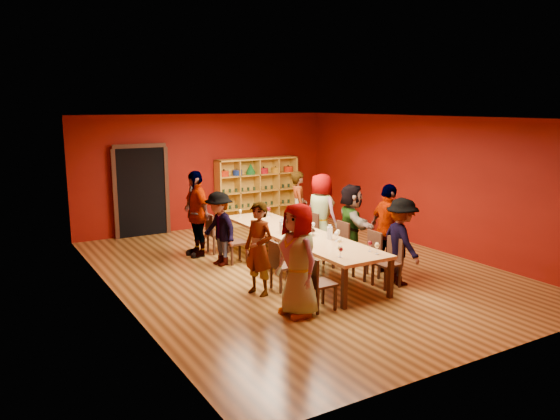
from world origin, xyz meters
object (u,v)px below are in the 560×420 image
object	(u,v)px
chair_person_right_0	(390,259)
person_left_0	(298,260)
person_left_1	(259,249)
spittoon_bowl	(307,231)
chair_person_left_0	(316,280)
shelving_unit	(257,187)
chair_person_left_4	(214,231)
person_right_4	(299,207)
chair_person_left_3	(232,240)
chair_person_right_4	(288,223)
chair_person_right_2	(339,241)
chair_person_right_3	(309,231)
person_left_4	(196,214)
chair_person_left_1	(280,263)
person_right_3	(321,213)
wine_bottle	(264,211)
person_right_2	(351,224)
tasting_table	(298,236)
person_right_1	(388,230)
person_left_3	(219,229)
person_right_0	(401,241)

from	to	relation	value
chair_person_right_0	person_left_0	bearing A→B (deg)	-171.96
person_left_1	spittoon_bowl	distance (m)	1.53
chair_person_left_0	person_left_0	distance (m)	0.53
shelving_unit	chair_person_right_0	bearing A→B (deg)	-94.63
chair_person_left_0	chair_person_right_0	world-z (taller)	same
person_left_1	chair_person_left_4	xyz separation A→B (m)	(0.43, 2.86, -0.32)
chair_person_left_4	person_right_4	size ratio (longest dim) A/B	0.52
chair_person_left_0	person_left_1	bearing A→B (deg)	110.85
chair_person_left_3	chair_person_right_4	bearing A→B (deg)	22.23
chair_person_right_2	chair_person_right_3	distance (m)	1.09
person_left_4	chair_person_left_1	bearing A→B (deg)	6.10
shelving_unit	person_right_3	xyz separation A→B (m)	(-0.17, -3.37, -0.11)
chair_person_left_4	person_right_3	world-z (taller)	person_right_3
chair_person_left_0	wine_bottle	xyz separation A→B (m)	(1.11, 3.74, 0.38)
person_right_2	tasting_table	bearing A→B (deg)	103.22
person_left_1	chair_person_right_0	distance (m)	2.42
chair_person_right_0	person_right_4	distance (m)	3.55
tasting_table	wine_bottle	bearing A→B (deg)	83.47
chair_person_left_4	person_right_1	size ratio (longest dim) A/B	0.50
tasting_table	person_left_0	bearing A→B (deg)	-122.36
person_right_2	chair_person_right_4	world-z (taller)	person_right_2
chair_person_left_3	chair_person_right_2	world-z (taller)	same
chair_person_left_0	person_right_1	world-z (taller)	person_right_1
chair_person_right_4	wine_bottle	size ratio (longest dim) A/B	2.73
chair_person_right_2	chair_person_right_0	bearing A→B (deg)	-90.00
chair_person_left_0	tasting_table	bearing A→B (deg)	65.44
chair_person_right_2	chair_person_right_4	world-z (taller)	same
chair_person_left_0	person_right_3	size ratio (longest dim) A/B	0.51
shelving_unit	person_right_1	distance (m)	5.44
chair_person_left_4	person_left_3	bearing A→B (deg)	-107.44
person_left_1	wine_bottle	bearing A→B (deg)	129.62
chair_person_left_1	chair_person_right_2	distance (m)	1.96
chair_person_left_4	chair_person_right_3	bearing A→B (deg)	-29.82
person_right_0	person_right_3	world-z (taller)	person_right_3
chair_person_left_4	shelving_unit	bearing A→B (deg)	45.20
chair_person_right_4	person_left_1	bearing A→B (deg)	-129.89
chair_person_right_0	person_right_2	xyz separation A→B (m)	(0.31, 1.55, 0.33)
chair_person_left_1	person_left_4	size ratio (longest dim) A/B	0.48
person_left_3	chair_person_right_3	distance (m)	2.13
chair_person_right_3	spittoon_bowl	xyz separation A→B (m)	(-0.85, -1.19, 0.33)
chair_person_right_0	chair_person_left_1	bearing A→B (deg)	155.64
chair_person_left_1	chair_person_right_4	size ratio (longest dim) A/B	1.00
tasting_table	chair_person_left_1	xyz separation A→B (m)	(-0.91, -0.86, -0.20)
person_left_4	chair_person_right_2	size ratio (longest dim) A/B	2.09
chair_person_left_0	person_right_4	xyz separation A→B (m)	(2.10, 3.82, 0.36)
shelving_unit	person_left_1	distance (m)	5.86
person_left_3	chair_person_left_1	bearing A→B (deg)	-1.49
person_left_3	chair_person_right_2	bearing A→B (deg)	50.00
person_right_3	spittoon_bowl	xyz separation A→B (m)	(-1.17, -1.19, -0.04)
person_right_2	chair_person_left_1	bearing A→B (deg)	128.40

